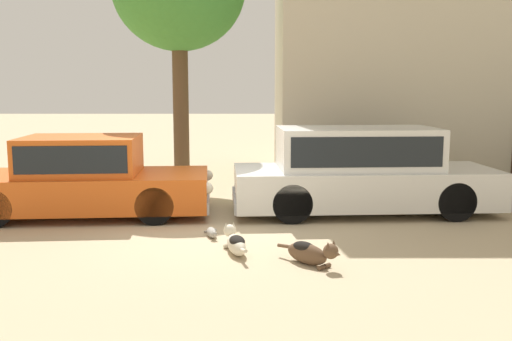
{
  "coord_description": "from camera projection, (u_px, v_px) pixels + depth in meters",
  "views": [
    {
      "loc": [
        0.65,
        -9.29,
        2.28
      ],
      "look_at": [
        0.61,
        0.2,
        0.9
      ],
      "focal_mm": 40.42,
      "sensor_mm": 36.0,
      "label": 1
    }
  ],
  "objects": [
    {
      "name": "ground_plane",
      "position": [
        219.0,
        226.0,
        9.52
      ],
      "size": [
        80.0,
        80.0,
        0.0
      ],
      "primitive_type": "plane",
      "color": "tan"
    },
    {
      "name": "parked_sedan_nearest",
      "position": [
        87.0,
        177.0,
        10.23
      ],
      "size": [
        4.59,
        2.11,
        1.42
      ],
      "rotation": [
        0.0,
        0.0,
        0.08
      ],
      "color": "#D15619",
      "rests_on": "ground_plane"
    },
    {
      "name": "stray_dog_spotted",
      "position": [
        238.0,
        242.0,
        7.95
      ],
      "size": [
        0.39,
        1.05,
        0.35
      ],
      "rotation": [
        0.0,
        0.0,
        1.84
      ],
      "color": "beige",
      "rests_on": "ground_plane"
    },
    {
      "name": "stray_dog_tan",
      "position": [
        313.0,
        252.0,
        7.41
      ],
      "size": [
        0.79,
        0.81,
        0.38
      ],
      "rotation": [
        0.0,
        0.0,
        5.48
      ],
      "color": "brown",
      "rests_on": "ground_plane"
    },
    {
      "name": "stray_cat",
      "position": [
        215.0,
        232.0,
        8.81
      ],
      "size": [
        0.25,
        0.62,
        0.15
      ],
      "rotation": [
        0.0,
        0.0,
        4.94
      ],
      "color": "gray",
      "rests_on": "ground_plane"
    },
    {
      "name": "parked_sedan_second",
      "position": [
        364.0,
        169.0,
        10.43
      ],
      "size": [
        4.92,
        2.03,
        1.56
      ],
      "rotation": [
        0.0,
        0.0,
        0.06
      ],
      "color": "silver",
      "rests_on": "ground_plane"
    }
  ]
}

